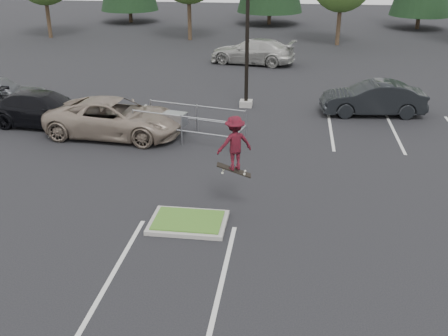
# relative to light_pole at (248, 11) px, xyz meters

# --- Properties ---
(ground) EXTENTS (120.00, 120.00, 0.00)m
(ground) POSITION_rel_light_pole_xyz_m (-0.50, -12.00, -4.56)
(ground) COLOR black
(ground) RESTS_ON ground
(grass_median) EXTENTS (2.20, 1.60, 0.16)m
(grass_median) POSITION_rel_light_pole_xyz_m (-0.50, -12.00, -4.48)
(grass_median) COLOR gray
(grass_median) RESTS_ON ground
(stall_lines) EXTENTS (22.62, 17.60, 0.01)m
(stall_lines) POSITION_rel_light_pole_xyz_m (-1.85, -5.98, -4.56)
(stall_lines) COLOR beige
(stall_lines) RESTS_ON ground
(light_pole) EXTENTS (0.70, 0.60, 10.12)m
(light_pole) POSITION_rel_light_pole_xyz_m (0.00, 0.00, 0.00)
(light_pole) COLOR gray
(light_pole) RESTS_ON ground
(cart_corral) EXTENTS (4.66, 2.56, 1.25)m
(cart_corral) POSITION_rel_light_pole_xyz_m (-2.34, -4.82, -3.77)
(cart_corral) COLOR #92949A
(cart_corral) RESTS_ON ground
(skateboarder) EXTENTS (1.20, 1.02, 1.86)m
(skateboarder) POSITION_rel_light_pole_xyz_m (0.70, -11.00, -2.37)
(skateboarder) COLOR black
(skateboarder) RESTS_ON ground
(car_l_tan) EXTENTS (5.84, 3.01, 1.58)m
(car_l_tan) POSITION_rel_light_pole_xyz_m (-5.00, -5.00, -3.77)
(car_l_tan) COLOR gray
(car_l_tan) RESTS_ON ground
(car_l_black) EXTENTS (5.36, 2.56, 1.51)m
(car_l_black) POSITION_rel_light_pole_xyz_m (-8.50, -4.15, -3.80)
(car_l_black) COLOR black
(car_l_black) RESTS_ON ground
(car_r_charc) EXTENTS (4.88, 2.10, 1.56)m
(car_r_charc) POSITION_rel_light_pole_xyz_m (6.00, -0.50, -3.78)
(car_r_charc) COLOR black
(car_r_charc) RESTS_ON ground
(car_far_silver) EXTENTS (5.93, 3.24, 1.63)m
(car_far_silver) POSITION_rel_light_pole_xyz_m (-0.51, 10.00, -3.74)
(car_far_silver) COLOR #ACABA6
(car_far_silver) RESTS_ON ground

